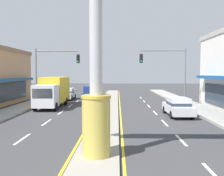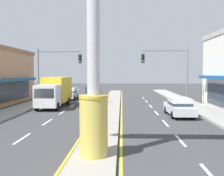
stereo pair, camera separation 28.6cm
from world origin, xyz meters
name	(u,v)px [view 2 (the right image)]	position (x,y,z in m)	size (l,w,h in m)	color
median_strip	(109,112)	(0.00, 18.00, 0.07)	(1.91, 52.00, 0.14)	gray
sidewalk_left	(2,115)	(-8.80, 16.00, 0.09)	(2.50, 60.00, 0.18)	#9E9B93
sidewalk_right	(217,116)	(8.80, 16.00, 0.09)	(2.50, 60.00, 0.18)	#9E9B93
lane_markings	(108,115)	(0.00, 16.65, 0.00)	(8.65, 52.00, 0.01)	silver
district_sign	(93,54)	(0.00, 6.31, 4.31)	(7.10, 1.22, 8.21)	gold
traffic_light_left_side	(54,67)	(-6.19, 22.35, 4.25)	(4.86, 0.46, 6.20)	slate
traffic_light_right_side	(170,67)	(6.19, 21.79, 4.25)	(4.86, 0.46, 6.20)	slate
suv_near_right_lane	(93,93)	(-2.61, 27.77, 0.98)	(2.04, 4.64, 1.90)	navy
sedan_far_right_lane	(179,107)	(5.90, 16.48, 0.79)	(1.89, 4.33, 1.53)	silver
box_truck_mid_left_lane	(55,91)	(-5.91, 21.54, 1.69)	(2.29, 6.91, 3.12)	white
sedan_far_left_oncoming	(70,94)	(-5.90, 28.73, 0.79)	(1.88, 4.32, 1.53)	silver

